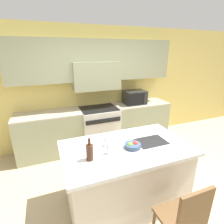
# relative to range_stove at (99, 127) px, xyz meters

# --- Properties ---
(ground_plane) EXTENTS (10.00, 10.00, 0.00)m
(ground_plane) POSITION_rel_range_stove_xyz_m (0.00, -1.76, -0.47)
(ground_plane) COLOR tan
(back_cabinetry) EXTENTS (10.00, 0.46, 2.70)m
(back_cabinetry) POSITION_rel_range_stove_xyz_m (0.00, 0.27, 1.12)
(back_cabinetry) COLOR #DBC166
(back_cabinetry) RESTS_ON ground_plane
(back_counter) EXTENTS (3.53, 0.62, 0.95)m
(back_counter) POSITION_rel_range_stove_xyz_m (-0.00, 0.02, 0.00)
(back_counter) COLOR gray
(back_counter) RESTS_ON ground_plane
(range_stove) EXTENTS (0.83, 0.70, 0.94)m
(range_stove) POSITION_rel_range_stove_xyz_m (0.00, 0.00, 0.00)
(range_stove) COLOR beige
(range_stove) RESTS_ON ground_plane
(microwave) EXTENTS (0.50, 0.39, 0.32)m
(microwave) POSITION_rel_range_stove_xyz_m (0.92, 0.02, 0.64)
(microwave) COLOR black
(microwave) RESTS_ON back_counter
(kitchen_island) EXTENTS (1.72, 1.01, 0.94)m
(kitchen_island) POSITION_rel_range_stove_xyz_m (-0.14, -1.74, 0.00)
(kitchen_island) COLOR beige
(kitchen_island) RESTS_ON ground_plane
(island_chair) EXTENTS (0.42, 0.40, 0.95)m
(island_chair) POSITION_rel_range_stove_xyz_m (0.11, -2.61, 0.06)
(island_chair) COLOR brown
(island_chair) RESTS_ON ground_plane
(wine_bottle) EXTENTS (0.09, 0.09, 0.28)m
(wine_bottle) POSITION_rel_range_stove_xyz_m (-0.68, -1.85, 0.57)
(wine_bottle) COLOR #422314
(wine_bottle) RESTS_ON kitchen_island
(wine_glass_near) EXTENTS (0.07, 0.07, 0.18)m
(wine_glass_near) POSITION_rel_range_stove_xyz_m (-0.43, -1.82, 0.59)
(wine_glass_near) COLOR white
(wine_glass_near) RESTS_ON kitchen_island
(wine_glass_far) EXTENTS (0.07, 0.07, 0.18)m
(wine_glass_far) POSITION_rel_range_stove_xyz_m (-0.39, -1.62, 0.59)
(wine_glass_far) COLOR white
(wine_glass_far) RESTS_ON kitchen_island
(fruit_bowl) EXTENTS (0.22, 0.22, 0.09)m
(fruit_bowl) POSITION_rel_range_stove_xyz_m (-0.08, -1.79, 0.50)
(fruit_bowl) COLOR #384C6B
(fruit_bowl) RESTS_ON kitchen_island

